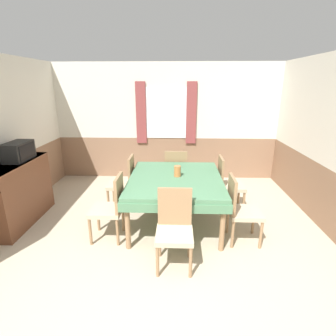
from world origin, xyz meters
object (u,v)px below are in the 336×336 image
Objects in this scene: chair_left_far at (125,181)px; tv at (18,151)px; chair_head_near at (174,226)px; dining_table at (175,183)px; chair_right_near at (240,208)px; chair_right_far at (227,182)px; vase at (177,171)px; chair_head_window at (176,172)px; sideboard at (18,193)px; chair_left_near at (111,206)px.

tv is at bearing 105.56° from chair_left_far.
dining_table is at bearing -90.00° from chair_head_near.
dining_table is 1.04m from chair_right_near.
chair_right_far reaches higher than dining_table.
chair_right_near is 1.08m from vase.
chair_left_far is at bearing -90.00° from chair_right_far.
dining_table is 1.76× the size of chair_head_near.
chair_left_far is 1.00× the size of chair_head_window.
chair_right_near is 3.41m from sideboard.
chair_left_far is 1.81m from chair_right_far.
chair_left_far is (-0.90, 0.49, -0.16)m from dining_table.
dining_table is at bearing -90.00° from chair_head_window.
chair_head_near is 1.76m from chair_right_far.
chair_head_near is at bearing -90.00° from dining_table.
chair_left_far and chair_head_window have the same top height.
chair_right_near reaches higher than dining_table.
chair_head_near and chair_left_near have the same top height.
vase reaches higher than dining_table.
vase is at bearing -88.29° from chair_head_window.
vase is at bearing -59.84° from chair_left_near.
dining_table is 1.25× the size of sideboard.
chair_right_near is at bearing -149.67° from chair_head_near.
chair_left_near reaches higher than dining_table.
dining_table is 1.03m from chair_head_window.
tv is (0.03, 0.15, 0.64)m from sideboard.
tv is at bearing -99.36° from chair_right_near.
dining_table is 1.76× the size of chair_left_near.
chair_left_far is 0.98m from chair_left_near.
tv reaches higher than chair_right_far.
tv is at bearing 178.57° from dining_table.
chair_right_near is 5.69× the size of vase.
sideboard is (-2.48, -1.11, -0.00)m from chair_head_window.
chair_head_window is 1.03m from vase.
chair_head_near is (0.90, -1.51, 0.00)m from chair_left_far.
chair_right_far is 3.44m from sideboard.
chair_right_near is at bearing -28.58° from dining_table.
chair_right_near is 0.71× the size of sideboard.
chair_right_far is at bearing -30.33° from chair_head_window.
dining_table is 1.03m from chair_head_near.
chair_right_far is 1.00× the size of chair_left_near.
chair_head_window is at bearing -90.00° from chair_head_near.
dining_table is 1.76× the size of chair_left_far.
dining_table is at bearing -118.58° from chair_left_far.
chair_head_window is 1.89× the size of tv.
chair_head_near and chair_right_far have the same top height.
chair_right_far is (0.90, 1.51, 0.00)m from chair_head_near.
tv is (-1.55, 0.55, 0.64)m from chair_left_near.
chair_right_near and chair_right_far have the same top height.
tv reaches higher than chair_left_near.
chair_left_near is 1.63m from sideboard.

